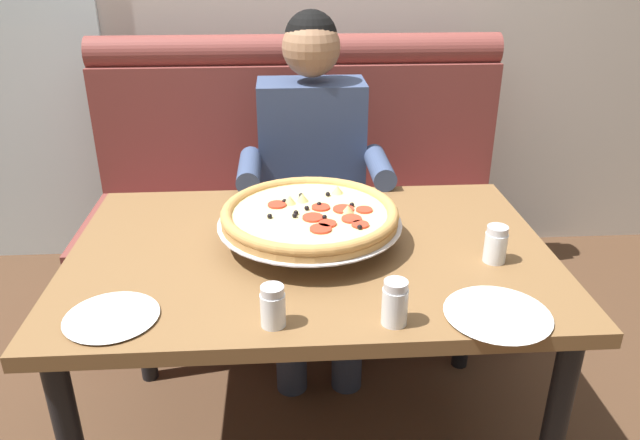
# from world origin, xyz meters

# --- Properties ---
(booth_bench) EXTENTS (1.76, 0.78, 1.13)m
(booth_bench) POSITION_xyz_m (0.00, 0.91, 0.40)
(booth_bench) COLOR brown
(booth_bench) RESTS_ON ground_plane
(dining_table) EXTENTS (1.32, 0.88, 0.72)m
(dining_table) POSITION_xyz_m (0.00, 0.00, 0.64)
(dining_table) COLOR brown
(dining_table) RESTS_ON ground_plane
(diner_main) EXTENTS (0.54, 0.64, 1.27)m
(diner_main) POSITION_xyz_m (0.04, 0.65, 0.71)
(diner_main) COLOR #2D3342
(diner_main) RESTS_ON ground_plane
(pizza) EXTENTS (0.51, 0.51, 0.12)m
(pizza) POSITION_xyz_m (-0.00, 0.04, 0.80)
(pizza) COLOR silver
(pizza) RESTS_ON dining_table
(shaker_pepper_flakes) EXTENTS (0.06, 0.06, 0.11)m
(shaker_pepper_flakes) POSITION_xyz_m (0.17, -0.37, 0.77)
(shaker_pepper_flakes) COLOR white
(shaker_pepper_flakes) RESTS_ON dining_table
(shaker_oregano) EXTENTS (0.06, 0.06, 0.10)m
(shaker_oregano) POSITION_xyz_m (0.48, -0.10, 0.76)
(shaker_oregano) COLOR white
(shaker_oregano) RESTS_ON dining_table
(shaker_parmesan) EXTENTS (0.06, 0.06, 0.10)m
(shaker_parmesan) POSITION_xyz_m (-0.10, -0.36, 0.76)
(shaker_parmesan) COLOR white
(shaker_parmesan) RESTS_ON dining_table
(plate_near_left) EXTENTS (0.21, 0.21, 0.02)m
(plate_near_left) POSITION_xyz_m (-0.47, -0.31, 0.73)
(plate_near_left) COLOR white
(plate_near_left) RESTS_ON dining_table
(plate_near_right) EXTENTS (0.24, 0.24, 0.02)m
(plate_near_right) POSITION_xyz_m (0.41, -0.36, 0.73)
(plate_near_right) COLOR white
(plate_near_right) RESTS_ON dining_table
(patio_chair) EXTENTS (0.43, 0.43, 0.86)m
(patio_chair) POSITION_xyz_m (-1.62, 2.08, 0.52)
(patio_chair) COLOR black
(patio_chair) RESTS_ON ground_plane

